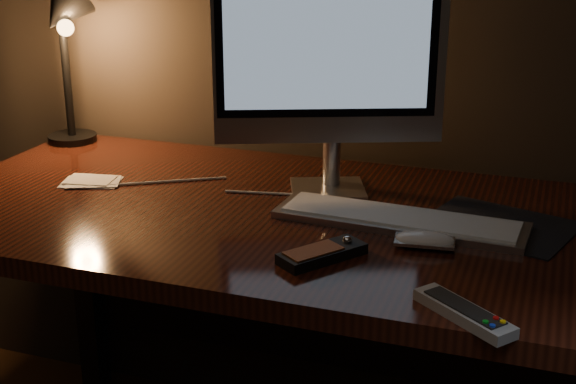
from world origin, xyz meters
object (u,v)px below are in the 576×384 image
(desk, at_px, (316,259))
(mouse, at_px, (425,242))
(media_remote, at_px, (322,253))
(desk_lamp, at_px, (64,35))
(keyboard, at_px, (399,219))
(monitor, at_px, (329,53))
(tv_remote, at_px, (464,312))

(desk, bearing_deg, mouse, -32.43)
(media_remote, xyz_separation_m, desk_lamp, (-0.81, 0.46, 0.27))
(keyboard, distance_m, mouse, 0.12)
(desk, height_order, media_remote, media_remote)
(monitor, relative_size, keyboard, 1.04)
(mouse, xyz_separation_m, tv_remote, (0.10, -0.25, -0.00))
(monitor, bearing_deg, mouse, -64.76)
(keyboard, relative_size, media_remote, 2.96)
(media_remote, relative_size, desk_lamp, 0.39)
(desk, bearing_deg, monitor, 90.43)
(tv_remote, bearing_deg, monitor, 164.32)
(tv_remote, bearing_deg, media_remote, -169.60)
(monitor, xyz_separation_m, tv_remote, (0.35, -0.48, -0.29))
(mouse, height_order, tv_remote, tv_remote)
(media_remote, height_order, desk_lamp, desk_lamp)
(desk, relative_size, keyboard, 3.32)
(media_remote, height_order, tv_remote, media_remote)
(desk, distance_m, tv_remote, 0.56)
(desk, relative_size, media_remote, 9.80)
(monitor, xyz_separation_m, media_remote, (0.09, -0.35, -0.29))
(desk, bearing_deg, keyboard, -18.60)
(mouse, bearing_deg, desk_lamp, 152.80)
(desk_lamp, bearing_deg, desk, -19.81)
(keyboard, height_order, desk_lamp, desk_lamp)
(keyboard, xyz_separation_m, desk_lamp, (-0.90, 0.25, 0.27))
(monitor, height_order, tv_remote, monitor)
(desk_lamp, bearing_deg, mouse, -24.79)
(mouse, relative_size, media_remote, 0.65)
(monitor, height_order, keyboard, monitor)
(monitor, relative_size, media_remote, 3.06)
(mouse, height_order, media_remote, media_remote)
(keyboard, distance_m, tv_remote, 0.38)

